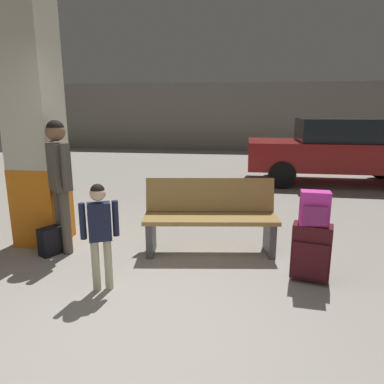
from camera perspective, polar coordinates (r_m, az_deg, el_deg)
The scene contains 10 objects.
ground_plane at distance 6.67m, azimuth 1.43°, elevation -2.23°, with size 18.00×18.00×0.10m, color gray.
garage_back_wall at distance 15.26m, azimuth 5.44°, elevation 11.93°, with size 18.00×0.12×2.80m, color gray.
structural_pillar at distance 4.89m, azimuth -23.94°, elevation 9.70°, with size 0.57×0.57×3.06m.
bench at distance 4.34m, azimuth 2.95°, elevation -3.98°, with size 1.66×0.73×0.89m.
suitcase at distance 3.82m, azimuth 18.60°, elevation -9.07°, with size 0.42×0.30×0.60m.
backpack_bright at distance 3.68m, azimuth 19.13°, elevation -2.55°, with size 0.29×0.21×0.34m.
child at distance 3.45m, azimuth -14.66°, elevation -5.33°, with size 0.33×0.20×1.06m.
adult at distance 4.48m, azimuth -20.62°, elevation 2.93°, with size 0.43×0.40×1.60m.
backpack_dark_floor at distance 4.65m, azimuth -21.74°, elevation -7.31°, with size 0.29×0.32×0.34m.
parked_car_near at distance 9.03m, azimuth 22.52°, elevation 6.37°, with size 4.12×1.84×1.51m.
Camera 1 is at (0.74, -2.38, 1.72)m, focal length 33.14 mm.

